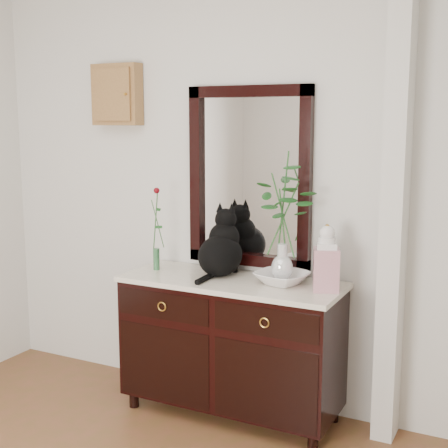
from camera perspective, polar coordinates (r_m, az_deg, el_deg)
The scene contains 10 objects.
wall_back at distance 3.89m, azimuth 1.01°, elevation 3.06°, with size 3.60×0.04×2.70m, color silver.
pilaster at distance 3.49m, azimuth 15.37°, elevation 1.98°, with size 0.12×0.20×2.70m, color silver.
sideboard at distance 3.83m, azimuth 0.69°, elevation -10.56°, with size 1.33×0.52×0.82m.
wall_mirror at distance 3.82m, azimuth 2.28°, elevation 4.30°, with size 0.80×0.06×1.10m.
key_cabinet at distance 4.27m, azimuth -9.75°, elevation 11.57°, with size 0.35×0.10×0.40m, color brown.
cat at distance 3.77m, azimuth -0.34°, elevation -1.66°, with size 0.29×0.36×0.41m, color black, non-canonical shape.
lotus_bowl at distance 3.62m, azimuth 5.32°, elevation -4.94°, with size 0.30×0.30×0.07m, color silver.
vase_branches at distance 3.55m, azimuth 5.41°, elevation 0.75°, with size 0.36×0.36×0.76m, color silver, non-canonical shape.
bud_vase_rose at distance 3.92m, azimuth -6.25°, elevation -0.39°, with size 0.06×0.06×0.53m, color #32683E, non-canonical shape.
ginger_jar at distance 3.49m, azimuth 9.35°, elevation -3.01°, with size 0.14×0.14×0.38m, color white, non-canonical shape.
Camera 1 is at (1.68, -1.50, 1.79)m, focal length 50.00 mm.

